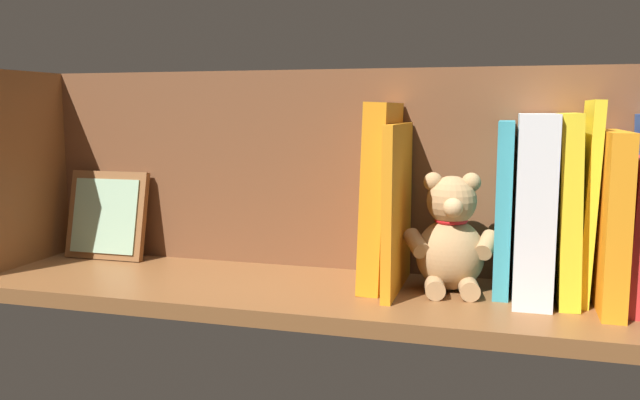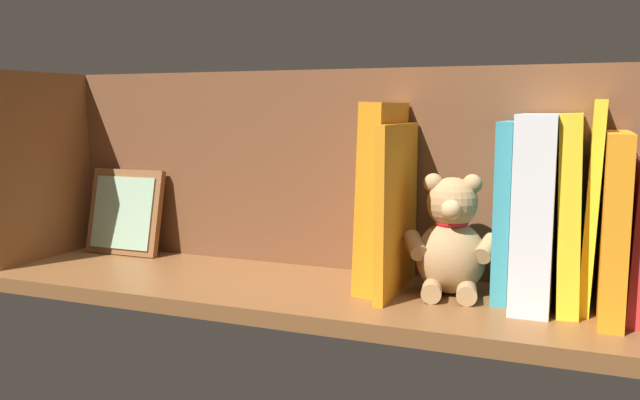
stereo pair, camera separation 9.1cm
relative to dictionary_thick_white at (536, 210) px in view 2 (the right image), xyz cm
name	(u,v)px [view 2 (the right image)]	position (x,y,z in cm)	size (l,w,h in cm)	color
ground_plane	(320,293)	(28.33, 2.44, -13.14)	(103.84, 26.84, 2.20)	brown
shelf_back_panel	(347,171)	(28.33, -8.73, 3.25)	(103.84, 1.50, 30.59)	brown
shelf_side_divider	(40,166)	(78.25, 2.44, 3.25)	(2.40, 20.84, 30.59)	brown
book_1	(637,237)	(-11.66, -0.17, -2.62)	(1.68, 14.81, 18.84)	red
book_2	(614,224)	(-8.99, 0.95, -1.03)	(2.79, 17.06, 22.02)	orange
book_3	(592,205)	(-6.47, -1.54, 0.85)	(1.38, 12.06, 25.79)	yellow
book_4	(571,211)	(-4.08, -0.60, 0.03)	(2.52, 13.95, 24.15)	yellow
dictionary_thick_white	(536,210)	(0.00, 0.00, 0.00)	(4.76, 14.95, 24.09)	white
book_5	(506,210)	(3.84, -1.91, -0.49)	(2.04, 11.32, 23.11)	teal
teddy_bear	(451,242)	(10.63, -0.45, -4.91)	(12.99, 11.39, 16.21)	tan
book_6	(397,209)	(17.78, 0.95, -0.67)	(1.34, 17.04, 22.74)	orange
book_7	(381,196)	(20.41, -0.57, 0.74)	(3.04, 14.01, 25.56)	orange
picture_frame_leaning	(125,212)	(67.33, -4.94, -4.92)	(14.02, 4.62, 14.53)	brown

